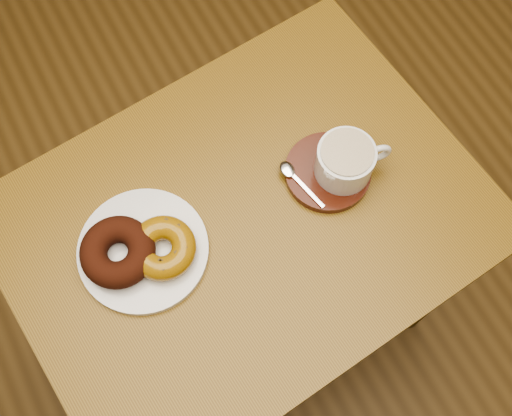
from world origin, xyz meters
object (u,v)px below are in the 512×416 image
cafe_table (246,241)px  coffee_cup (346,161)px  donut_plate (143,250)px  saucer (328,172)px

cafe_table → coffee_cup: (0.18, -0.01, 0.16)m
cafe_table → donut_plate: size_ratio=3.92×
cafe_table → saucer: size_ratio=5.69×
donut_plate → saucer: saucer is taller
saucer → coffee_cup: 0.05m
saucer → cafe_table: bearing=-178.2°
cafe_table → saucer: 0.19m
donut_plate → coffee_cup: size_ratio=1.68×
cafe_table → saucer: saucer is taller
donut_plate → coffee_cup: bearing=-5.2°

